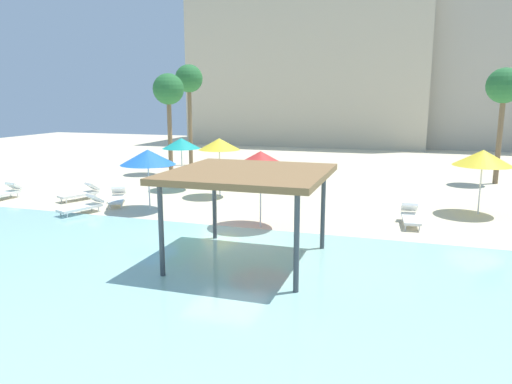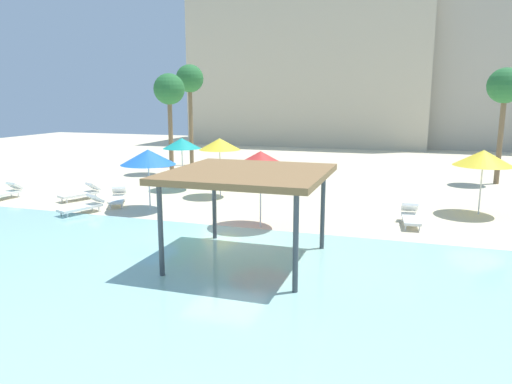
# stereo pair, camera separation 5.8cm
# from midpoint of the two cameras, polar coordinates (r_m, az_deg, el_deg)

# --- Properties ---
(ground_plane) EXTENTS (80.00, 80.00, 0.00)m
(ground_plane) POSITION_cam_midpoint_polar(r_m,az_deg,el_deg) (16.53, -3.69, -5.62)
(ground_plane) COLOR beige
(lagoon_water) EXTENTS (44.00, 13.50, 0.04)m
(lagoon_water) POSITION_cam_midpoint_polar(r_m,az_deg,el_deg) (12.09, -12.99, -12.28)
(lagoon_water) COLOR #99D1C6
(lagoon_water) RESTS_ON ground
(shade_pavilion) EXTENTS (4.37, 4.37, 2.72)m
(shade_pavilion) POSITION_cam_midpoint_polar(r_m,az_deg,el_deg) (13.72, -0.98, 1.87)
(shade_pavilion) COLOR #42474C
(shade_pavilion) RESTS_ON ground
(beach_umbrella_red_0) EXTENTS (2.42, 2.42, 2.84)m
(beach_umbrella_red_0) POSITION_cam_midpoint_polar(r_m,az_deg,el_deg) (17.57, 0.45, 3.76)
(beach_umbrella_red_0) COLOR silver
(beach_umbrella_red_0) RESTS_ON ground
(beach_umbrella_yellow_1) EXTENTS (1.99, 1.99, 2.82)m
(beach_umbrella_yellow_1) POSITION_cam_midpoint_polar(r_m,az_deg,el_deg) (23.24, -4.42, 5.65)
(beach_umbrella_yellow_1) COLOR silver
(beach_umbrella_yellow_1) RESTS_ON ground
(beach_umbrella_teal_2) EXTENTS (1.96, 1.96, 2.69)m
(beach_umbrella_teal_2) POSITION_cam_midpoint_polar(r_m,az_deg,el_deg) (25.21, -8.87, 5.68)
(beach_umbrella_teal_2) COLOR silver
(beach_umbrella_teal_2) RESTS_ON ground
(beach_umbrella_yellow_3) EXTENTS (2.33, 2.33, 2.66)m
(beach_umbrella_yellow_3) POSITION_cam_midpoint_polar(r_m,az_deg,el_deg) (21.62, 25.11, 3.67)
(beach_umbrella_yellow_3) COLOR silver
(beach_umbrella_yellow_3) RESTS_ON ground
(beach_umbrella_blue_5) EXTENTS (2.32, 2.32, 2.60)m
(beach_umbrella_blue_5) POSITION_cam_midpoint_polar(r_m,az_deg,el_deg) (20.85, -12.71, 4.03)
(beach_umbrella_blue_5) COLOR silver
(beach_umbrella_blue_5) RESTS_ON ground
(lounge_chair_0) EXTENTS (1.31, 1.98, 0.74)m
(lounge_chair_0) POSITION_cam_midpoint_polar(r_m,az_deg,el_deg) (24.18, -19.93, -0.08)
(lounge_chair_0) COLOR white
(lounge_chair_0) RESTS_ON ground
(lounge_chair_1) EXTENTS (1.20, 1.99, 0.74)m
(lounge_chair_1) POSITION_cam_midpoint_polar(r_m,az_deg,el_deg) (21.27, -19.76, -1.54)
(lounge_chair_1) COLOR white
(lounge_chair_1) RESTS_ON ground
(lounge_chair_2) EXTENTS (0.78, 1.94, 0.74)m
(lounge_chair_2) POSITION_cam_midpoint_polar(r_m,az_deg,el_deg) (19.22, 17.67, -2.72)
(lounge_chair_2) COLOR white
(lounge_chair_2) RESTS_ON ground
(lounge_chair_3) EXTENTS (0.79, 1.95, 0.74)m
(lounge_chair_3) POSITION_cam_midpoint_polar(r_m,az_deg,el_deg) (25.74, -27.65, -0.04)
(lounge_chair_3) COLOR white
(lounge_chair_3) RESTS_ON ground
(lounge_chair_4) EXTENTS (1.41, 1.96, 0.74)m
(lounge_chair_4) POSITION_cam_midpoint_polar(r_m,az_deg,el_deg) (22.61, -16.07, -0.59)
(lounge_chair_4) COLOR white
(lounge_chair_4) RESTS_ON ground
(palm_tree_0) EXTENTS (1.90, 1.90, 6.94)m
(palm_tree_0) POSITION_cam_midpoint_polar(r_m,az_deg,el_deg) (34.45, -7.95, 12.80)
(palm_tree_0) COLOR brown
(palm_tree_0) RESTS_ON ground
(palm_tree_1) EXTENTS (1.90, 1.90, 6.17)m
(palm_tree_1) POSITION_cam_midpoint_polar(r_m,az_deg,el_deg) (30.72, -10.33, 11.58)
(palm_tree_1) COLOR brown
(palm_tree_1) RESTS_ON ground
(palm_tree_2) EXTENTS (1.90, 1.90, 6.31)m
(palm_tree_2) POSITION_cam_midpoint_polar(r_m,az_deg,el_deg) (29.72, 27.16, 10.81)
(palm_tree_2) COLOR brown
(palm_tree_2) RESTS_ON ground
(hotel_block_0) EXTENTS (23.11, 11.01, 14.41)m
(hotel_block_0) POSITION_cam_midpoint_polar(r_m,az_deg,el_deg) (51.60, 6.43, 13.83)
(hotel_block_0) COLOR beige
(hotel_block_0) RESTS_ON ground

